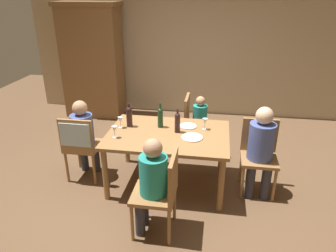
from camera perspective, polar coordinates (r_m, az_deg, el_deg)
ground_plane at (r=4.33m, az=0.00°, el=-10.11°), size 10.00×10.00×0.00m
rear_room_partition at (r=6.40m, az=4.04°, el=14.12°), size 6.40×0.12×2.70m
armoire_cabinet at (r=6.46m, az=-13.42°, el=11.35°), size 1.18×0.62×2.18m
dining_table at (r=4.01m, az=0.00°, el=-2.40°), size 1.52×1.07×0.73m
chair_left_end at (r=4.24m, az=-15.67°, el=-2.58°), size 0.44×0.46×0.92m
chair_right_end at (r=4.13m, az=16.04°, el=-4.30°), size 0.44×0.44×0.92m
chair_near at (r=3.27m, az=-1.08°, el=-11.28°), size 0.44×0.44×0.92m
chair_far_right at (r=4.86m, az=4.70°, el=0.89°), size 0.44×0.44×0.92m
person_woman_host at (r=4.35m, az=-14.95°, el=-1.22°), size 0.29×0.33×1.10m
person_man_bearded at (r=3.98m, az=16.40°, el=-3.43°), size 0.31×0.36×1.15m
person_man_guest at (r=3.24m, az=-3.08°, el=-9.62°), size 0.33×0.29×1.09m
person_child_small at (r=4.84m, az=6.02°, el=1.10°), size 0.25×0.22×0.94m
wine_bottle_tall_green at (r=3.95m, az=1.71°, el=0.73°), size 0.07×0.07×0.31m
wine_bottle_dark_red at (r=4.10m, az=-1.39°, el=1.67°), size 0.07×0.07×0.33m
wine_bottle_short_olive at (r=4.15m, az=-7.00°, el=1.80°), size 0.08×0.08×0.32m
wine_glass_near_left at (r=4.14m, az=-8.57°, el=1.06°), size 0.07×0.07×0.15m
wine_glass_centre at (r=3.87m, az=-9.62°, el=-0.63°), size 0.07×0.07×0.15m
wine_glass_near_right at (r=4.07m, az=6.67°, el=0.79°), size 0.07×0.07×0.15m
dinner_plate_host at (r=3.86m, az=4.35°, el=-2.05°), size 0.26×0.26×0.01m
dinner_plate_guest_left at (r=4.17m, az=3.64°, el=-0.01°), size 0.22×0.22×0.01m
handbag at (r=5.03m, az=9.52°, el=-3.89°), size 0.19×0.30×0.22m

